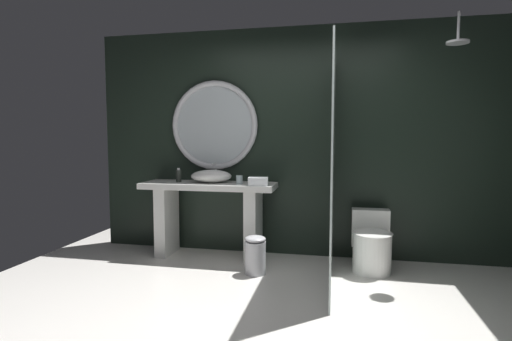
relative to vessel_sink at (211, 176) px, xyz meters
The scene contains 12 objects.
ground_plane 2.10m from the vessel_sink, 59.37° to the right, with size 5.76×5.76×0.00m, color silver.
back_wall_panel 1.07m from the vessel_sink, 16.03° to the left, with size 4.80×0.10×2.60m, color black.
vanity_counter 0.38m from the vessel_sink, 116.83° to the right, with size 1.52×0.48×0.85m.
vessel_sink is the anchor object (origin of this frame).
tumbler_cup 0.36m from the vessel_sink, 13.84° to the right, with size 0.07×0.07×0.10m, color silver.
soap_dispenser 0.38m from the vessel_sink, behind, with size 0.06×0.06×0.16m.
round_wall_mirror 0.61m from the vessel_sink, 95.59° to the left, with size 1.04×0.07×1.04m.
shower_glass_panel 1.48m from the vessel_sink, 21.40° to the right, with size 0.02×1.52×2.17m, color silver.
rain_shower_head 2.81m from the vessel_sink, ahead, with size 0.20×0.20×0.28m.
toilet 1.89m from the vessel_sink, ahead, with size 0.40×0.57×0.60m.
waste_bin 1.08m from the vessel_sink, 39.34° to the right, with size 0.21×0.21×0.39m.
folded_hand_towel 0.61m from the vessel_sink, 17.08° to the right, with size 0.21×0.15×0.09m, color white.
Camera 1 is at (0.44, -2.64, 1.36)m, focal length 27.63 mm.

